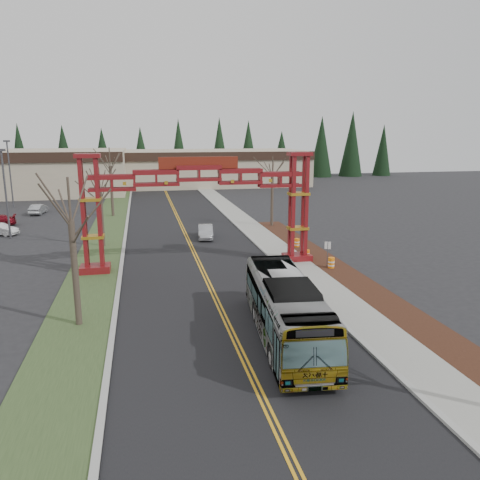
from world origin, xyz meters
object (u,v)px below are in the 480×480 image
object	(u,v)px
street_sign	(328,249)
barrel_north	(297,243)
silver_sedan	(206,232)
bare_tree_median_far	(110,166)
transit_bus	(286,309)
parked_car_far_a	(38,209)
light_pole_near	(5,187)
bare_tree_median_mid	(100,191)
barrel_mid	(307,255)
parked_car_near_b	(0,229)
light_pole_far	(10,169)
bare_tree_median_near	(71,221)
retail_building_east	(210,167)
barrel_south	(331,263)
gateway_arch	(199,191)
bare_tree_right_far	(272,176)

from	to	relation	value
street_sign	barrel_north	world-z (taller)	street_sign
silver_sedan	bare_tree_median_far	world-z (taller)	bare_tree_median_far
transit_bus	parked_car_far_a	size ratio (longest dim) A/B	2.88
light_pole_near	barrel_north	size ratio (longest dim) A/B	10.06
barrel_north	bare_tree_median_mid	bearing A→B (deg)	166.21
silver_sedan	light_pole_near	distance (m)	20.15
bare_tree_median_mid	transit_bus	bearing A→B (deg)	-65.10
barrel_north	barrel_mid	bearing A→B (deg)	-97.83
parked_car_near_b	light_pole_far	world-z (taller)	light_pole_far
bare_tree_median_far	bare_tree_median_mid	bearing A→B (deg)	-90.00
bare_tree_median_far	street_sign	distance (m)	33.41
transit_bus	bare_tree_median_far	size ratio (longest dim) A/B	1.33
bare_tree_median_mid	bare_tree_median_far	distance (m)	16.91
silver_sedan	bare_tree_median_near	xyz separation A→B (m)	(-9.81, -20.42, 5.13)
retail_building_east	bare_tree_median_near	xyz separation A→B (m)	(-18.00, -72.13, 2.29)
bare_tree_median_mid	light_pole_near	size ratio (longest dim) A/B	0.82
light_pole_near	barrel_north	distance (m)	29.03
parked_car_near_b	bare_tree_median_near	distance (m)	28.90
retail_building_east	light_pole_near	bearing A→B (deg)	-119.88
transit_bus	barrel_south	world-z (taller)	transit_bus
bare_tree_median_near	barrel_mid	size ratio (longest dim) A/B	9.12
bare_tree_median_mid	street_sign	bearing A→B (deg)	-32.12
gateway_arch	light_pole_near	distance (m)	22.51
barrel_north	gateway_arch	bearing A→B (deg)	-155.12
silver_sedan	parked_car_near_b	xyz separation A→B (m)	(-20.65, 5.86, -0.06)
bare_tree_right_far	barrel_south	distance (m)	18.34
transit_bus	barrel_north	xyz separation A→B (m)	(6.90, 18.52, -1.16)
gateway_arch	bare_tree_median_far	world-z (taller)	gateway_arch
bare_tree_median_near	light_pole_far	size ratio (longest dim) A/B	0.86
silver_sedan	bare_tree_median_mid	world-z (taller)	bare_tree_median_mid
bare_tree_median_mid	bare_tree_right_far	world-z (taller)	bare_tree_right_far
silver_sedan	bare_tree_median_far	distance (m)	19.05
barrel_south	barrel_mid	size ratio (longest dim) A/B	1.06
silver_sedan	barrel_mid	world-z (taller)	silver_sedan
retail_building_east	parked_car_near_b	size ratio (longest dim) A/B	10.27
gateway_arch	bare_tree_median_mid	world-z (taller)	gateway_arch
parked_car_far_a	light_pole_far	size ratio (longest dim) A/B	0.42
barrel_south	barrel_mid	world-z (taller)	barrel_south
gateway_arch	bare_tree_median_far	size ratio (longest dim) A/B	2.10
gateway_arch	barrel_mid	world-z (taller)	gateway_arch
bare_tree_median_near	transit_bus	bearing A→B (deg)	-20.41
parked_car_near_b	light_pole_near	size ratio (longest dim) A/B	0.42
bare_tree_right_far	barrel_mid	bearing A→B (deg)	-94.31
barrel_mid	street_sign	bearing A→B (deg)	-73.11
bare_tree_right_far	street_sign	bearing A→B (deg)	-91.14
retail_building_east	bare_tree_median_near	bearing A→B (deg)	-104.01
bare_tree_median_near	street_sign	bearing A→B (deg)	23.78
retail_building_east	transit_bus	xyz separation A→B (m)	(-7.41, -76.07, -1.91)
gateway_arch	barrel_mid	xyz separation A→B (m)	(8.90, 0.12, -5.54)
silver_sedan	parked_car_far_a	distance (m)	27.29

